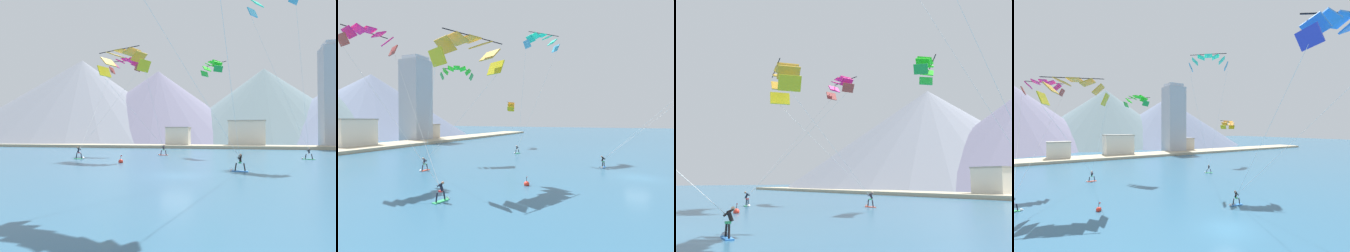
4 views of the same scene
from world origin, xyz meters
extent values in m
plane|color=#2D5B7A|center=(0.00, 0.00, 0.00)|extent=(400.00, 400.00, 0.00)
cube|color=#33B266|center=(13.90, 20.77, 0.04)|extent=(1.50, 0.94, 0.07)
cylinder|color=black|center=(14.27, 20.62, 0.41)|extent=(0.25, 0.19, 0.69)
cylinder|color=black|center=(13.53, 20.91, 0.41)|extent=(0.25, 0.19, 0.69)
cube|color=white|center=(13.90, 20.77, 0.79)|extent=(0.31, 0.35, 0.12)
cylinder|color=black|center=(13.93, 20.85, 1.10)|extent=(0.33, 0.43, 0.58)
cylinder|color=black|center=(14.00, 20.71, 1.26)|extent=(0.25, 0.49, 0.38)
cylinder|color=black|center=(13.79, 20.80, 1.26)|extent=(0.25, 0.49, 0.38)
cylinder|color=black|center=(13.83, 20.59, 1.24)|extent=(0.50, 0.22, 0.03)
sphere|color=beige|center=(13.98, 20.97, 1.46)|extent=(0.21, 0.21, 0.21)
cone|color=white|center=(13.09, 21.09, 0.10)|extent=(0.41, 0.44, 0.36)
cube|color=#E54C33|center=(-7.25, 24.87, 0.04)|extent=(1.46, 0.50, 0.07)
cylinder|color=#231E28|center=(-6.85, 24.86, 0.44)|extent=(0.26, 0.13, 0.76)
cylinder|color=#231E28|center=(-7.64, 24.89, 0.44)|extent=(0.26, 0.13, 0.76)
cube|color=#33B266|center=(-7.25, 24.87, 0.86)|extent=(0.25, 0.33, 0.12)
cylinder|color=#231E28|center=(-7.24, 24.99, 1.20)|extent=(0.24, 0.46, 0.64)
cylinder|color=#231E28|center=(-7.12, 24.88, 1.38)|extent=(0.11, 0.55, 0.42)
cylinder|color=#231E28|center=(-7.37, 24.89, 1.38)|extent=(0.11, 0.55, 0.42)
cylinder|color=black|center=(-7.25, 24.71, 1.35)|extent=(0.52, 0.05, 0.03)
sphere|color=beige|center=(-7.23, 25.16, 1.58)|extent=(0.23, 0.23, 0.23)
cone|color=white|center=(-8.11, 24.91, 0.10)|extent=(0.31, 0.37, 0.36)
cube|color=#337FDB|center=(5.06, 4.13, 0.04)|extent=(1.50, 0.69, 0.07)
cylinder|color=black|center=(5.45, 4.06, 0.42)|extent=(0.25, 0.16, 0.70)
cylinder|color=black|center=(4.67, 4.20, 0.42)|extent=(0.25, 0.16, 0.70)
cube|color=#33B266|center=(5.06, 4.13, 0.80)|extent=(0.27, 0.33, 0.12)
cylinder|color=black|center=(5.08, 4.22, 1.13)|extent=(0.28, 0.43, 0.60)
cylinder|color=black|center=(5.17, 4.10, 1.30)|extent=(0.17, 0.51, 0.39)
cylinder|color=black|center=(4.95, 4.14, 1.30)|extent=(0.17, 0.51, 0.39)
cylinder|color=black|center=(5.03, 3.94, 1.27)|extent=(0.52, 0.12, 0.03)
sphere|color=tan|center=(5.11, 4.36, 1.49)|extent=(0.22, 0.22, 0.22)
cone|color=white|center=(4.21, 4.28, 0.10)|extent=(0.36, 0.41, 0.36)
cube|color=#33B266|center=(-16.67, 14.59, 0.04)|extent=(1.49, 0.66, 0.07)
cylinder|color=black|center=(-17.06, 14.65, 0.44)|extent=(0.27, 0.16, 0.75)
cylinder|color=black|center=(-16.27, 14.53, 0.44)|extent=(0.27, 0.16, 0.75)
cube|color=red|center=(-16.67, 14.59, 0.85)|extent=(0.28, 0.35, 0.12)
cylinder|color=black|center=(-16.68, 14.49, 1.19)|extent=(0.29, 0.46, 0.64)
cylinder|color=black|center=(-16.79, 14.61, 1.36)|extent=(0.17, 0.54, 0.41)
cylinder|color=black|center=(-16.55, 14.57, 1.36)|extent=(0.17, 0.54, 0.41)
cylinder|color=black|center=(-16.64, 14.77, 1.33)|extent=(0.52, 0.11, 0.03)
sphere|color=#9E7051|center=(-16.71, 14.33, 1.57)|extent=(0.23, 0.23, 0.23)
cone|color=white|center=(-15.81, 14.46, 0.10)|extent=(0.35, 0.40, 0.36)
cube|color=#1FD9AB|center=(7.12, 15.58, 19.77)|extent=(1.71, 1.86, 0.97)
cube|color=#3F9BC4|center=(6.56, 15.97, 18.80)|extent=(1.42, 1.65, 1.19)
cylinder|color=silver|center=(12.51, 16.47, 9.74)|extent=(2.67, 8.28, 17.02)
cylinder|color=silver|center=(10.11, 18.34, 9.74)|extent=(7.47, 4.55, 17.02)
cube|color=gold|center=(-7.32, 14.48, 12.39)|extent=(1.48, 2.35, 1.52)
cube|color=gold|center=(-8.11, 14.79, 13.65)|extent=(1.93, 2.53, 1.22)
cube|color=gold|center=(-9.29, 15.24, 14.50)|extent=(2.21, 2.64, 0.74)
cube|color=gold|center=(-10.68, 15.77, 14.80)|extent=(2.28, 2.67, 0.14)
cube|color=gold|center=(-12.08, 16.30, 14.50)|extent=(2.20, 2.64, 0.74)
cube|color=gold|center=(-13.26, 16.73, 13.65)|extent=(1.91, 2.54, 1.22)
cube|color=gold|center=(-14.05, 17.02, 12.39)|extent=(1.44, 2.37, 1.52)
cylinder|color=black|center=(-11.04, 14.82, 14.81)|extent=(6.80, 2.72, 0.10)
cylinder|color=silver|center=(-7.19, 19.56, 6.50)|extent=(0.16, 10.34, 10.32)
cylinder|color=silver|center=(-10.76, 20.91, 6.50)|extent=(7.04, 7.66, 10.32)
cylinder|color=silver|center=(4.50, -2.80, 7.26)|extent=(1.09, 13.52, 12.00)
cylinder|color=silver|center=(1.81, -2.01, 7.26)|extent=(6.47, 11.95, 12.00)
cube|color=#9E3A32|center=(-16.80, 26.39, 14.47)|extent=(0.68, 1.54, 1.16)
cube|color=#E31B76|center=(-16.17, 26.38, 15.35)|extent=(1.05, 1.60, 1.01)
cube|color=#E31B76|center=(-15.26, 26.26, 15.94)|extent=(1.30, 1.65, 0.71)
cube|color=#E31B76|center=(-14.21, 26.07, 16.15)|extent=(1.41, 1.66, 0.31)
cube|color=#E31B76|center=(-13.17, 25.82, 15.94)|extent=(1.44, 1.63, 0.71)
cube|color=#E31B76|center=(-12.30, 25.55, 15.35)|extent=(1.30, 1.58, 1.01)
cube|color=#9E3A32|center=(-11.72, 25.31, 14.47)|extent=(1.02, 1.50, 1.16)
cylinder|color=black|center=(-14.08, 26.70, 16.06)|extent=(5.25, 0.51, 0.10)
cylinder|color=silver|center=(-16.81, 20.56, 7.64)|extent=(0.36, 11.62, 12.63)
cylinder|color=silver|center=(-14.10, 19.98, 7.64)|extent=(5.10, 10.48, 12.63)
cube|color=green|center=(-0.85, 27.18, 13.33)|extent=(1.27, 1.38, 1.06)
cube|color=#27D31E|center=(-0.41, 26.82, 14.08)|extent=(1.46, 1.55, 0.97)
cube|color=#27D31E|center=(0.12, 26.23, 14.58)|extent=(1.60, 1.61, 0.75)
cube|color=#27D31E|center=(0.66, 25.49, 14.75)|extent=(1.68, 1.57, 0.41)
cube|color=#27D31E|center=(1.15, 24.71, 14.58)|extent=(1.68, 1.46, 0.75)
cube|color=#27D31E|center=(1.49, 24.00, 14.08)|extent=(1.64, 1.24, 0.97)
cube|color=green|center=(1.66, 23.45, 13.33)|extent=(1.52, 0.96, 1.06)
cylinder|color=black|center=(1.16, 25.83, 14.61)|extent=(3.38, 3.21, 0.10)
sphere|color=red|center=(-8.84, 10.18, 0.15)|extent=(0.56, 0.56, 0.56)
cylinder|color=black|center=(-8.84, 10.18, 0.65)|extent=(0.04, 0.04, 0.44)
cube|color=red|center=(-8.75, 10.18, 0.83)|extent=(0.18, 0.01, 0.12)
cube|color=tan|center=(0.00, 54.36, 0.35)|extent=(180.00, 10.00, 0.70)
cube|color=silver|center=(6.04, 58.74, 3.29)|extent=(8.88, 6.02, 6.59)
cube|color=#99958B|center=(6.04, 58.74, 6.74)|extent=(9.23, 6.26, 0.30)
cube|color=silver|center=(-11.08, 56.20, 2.47)|extent=(5.85, 4.13, 4.95)
cube|color=#99958B|center=(-11.08, 56.20, 5.10)|extent=(6.09, 4.29, 0.30)
cube|color=#A8ADB7|center=(27.31, 59.97, 12.30)|extent=(7.00, 7.00, 24.60)
cube|color=silver|center=(27.31, 59.97, 25.20)|extent=(5.60, 5.60, 1.20)
cone|color=slate|center=(-30.49, 109.28, 15.28)|extent=(84.50, 84.50, 30.55)
cone|color=slate|center=(13.65, 114.77, 15.38)|extent=(84.23, 84.23, 30.76)
cone|color=gray|center=(-63.30, 103.58, 17.81)|extent=(102.89, 102.89, 35.63)
camera|label=1|loc=(5.44, -26.38, 3.39)|focal=35.00mm
camera|label=2|loc=(-33.30, 0.91, 6.59)|focal=28.00mm
camera|label=3|loc=(24.17, -3.19, 2.94)|focal=40.00mm
camera|label=4|loc=(-13.42, -14.84, 8.67)|focal=24.00mm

